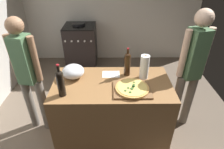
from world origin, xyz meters
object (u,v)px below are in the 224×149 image
object	(u,v)px
mixing_bowl	(73,71)
paper_towel_roll	(144,67)
pizza	(132,88)
wine_bottle_green	(61,82)
person_in_red	(191,68)
wine_bottle_amber	(127,63)
stove	(81,46)
person_in_stripes	(28,73)

from	to	relation	value
mixing_bowl	paper_towel_roll	size ratio (longest dim) A/B	0.89
pizza	wine_bottle_green	world-z (taller)	wine_bottle_green
wine_bottle_green	person_in_red	xyz separation A→B (m)	(1.49, 0.44, -0.10)
wine_bottle_amber	person_in_red	world-z (taller)	person_in_red
pizza	wine_bottle_green	distance (m)	0.74
person_in_red	stove	bearing A→B (deg)	132.26
wine_bottle_green	mixing_bowl	bearing A→B (deg)	79.71
mixing_bowl	wine_bottle_amber	world-z (taller)	wine_bottle_amber
pizza	person_in_stripes	size ratio (longest dim) A/B	0.23
mixing_bowl	pizza	bearing A→B (deg)	-21.47
person_in_stripes	person_in_red	bearing A→B (deg)	0.89
paper_towel_roll	mixing_bowl	bearing A→B (deg)	178.99
wine_bottle_green	person_in_stripes	xyz separation A→B (m)	(-0.51, 0.41, -0.15)
pizza	person_in_red	world-z (taller)	person_in_red
pizza	wine_bottle_amber	world-z (taller)	wine_bottle_amber
paper_towel_roll	stove	bearing A→B (deg)	118.18
paper_towel_roll	wine_bottle_amber	bearing A→B (deg)	160.93
pizza	wine_bottle_green	size ratio (longest dim) A/B	1.00
paper_towel_roll	person_in_stripes	world-z (taller)	person_in_stripes
pizza	stove	distance (m)	2.37
paper_towel_roll	person_in_red	size ratio (longest dim) A/B	0.18
mixing_bowl	wine_bottle_amber	bearing A→B (deg)	4.62
mixing_bowl	person_in_red	distance (m)	1.43
stove	pizza	bearing A→B (deg)	-68.16
pizza	stove	xyz separation A→B (m)	(-0.86, 2.16, -0.45)
pizza	stove	size ratio (longest dim) A/B	0.38
stove	person_in_stripes	world-z (taller)	person_in_stripes
wine_bottle_amber	person_in_stripes	size ratio (longest dim) A/B	0.22
pizza	paper_towel_roll	distance (m)	0.31
pizza	wine_bottle_green	bearing A→B (deg)	-174.32
pizza	person_in_stripes	distance (m)	1.28
mixing_bowl	stove	xyz separation A→B (m)	(-0.20, 1.89, -0.50)
stove	person_in_red	distance (m)	2.46
person_in_stripes	person_in_red	xyz separation A→B (m)	(2.00, 0.03, 0.05)
wine_bottle_amber	person_in_stripes	bearing A→B (deg)	178.88
wine_bottle_green	person_in_stripes	world-z (taller)	person_in_stripes
mixing_bowl	person_in_stripes	world-z (taller)	person_in_stripes
pizza	paper_towel_roll	size ratio (longest dim) A/B	1.24
person_in_red	mixing_bowl	bearing A→B (deg)	-175.75
mixing_bowl	person_in_stripes	size ratio (longest dim) A/B	0.16
mixing_bowl	paper_towel_roll	xyz separation A→B (m)	(0.82, -0.01, 0.06)
paper_towel_roll	stove	world-z (taller)	paper_towel_roll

